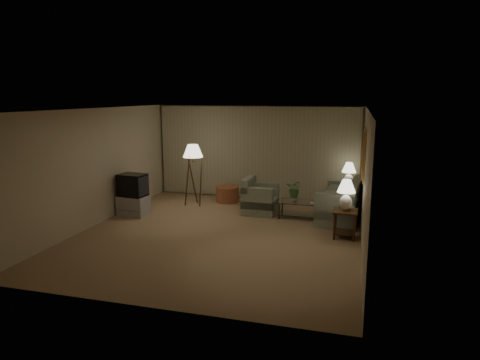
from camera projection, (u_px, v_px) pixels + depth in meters
name	position (u px, v px, depth m)	size (l,w,h in m)	color
ground	(220.00, 233.00, 9.45)	(7.00, 7.00, 0.00)	#957952
room_shell	(240.00, 146.00, 10.53)	(6.04, 7.02, 2.72)	#C5B797
sofa	(340.00, 204.00, 10.37)	(2.02, 1.33, 0.80)	gray
armchair	(260.00, 199.00, 10.96)	(0.91, 0.87, 0.73)	gray
side_table_near	(345.00, 219.00, 9.05)	(0.50, 0.50, 0.60)	#34200E
side_table_far	(348.00, 194.00, 11.43)	(0.44, 0.37, 0.60)	#34200E
table_lamp_near	(346.00, 192.00, 8.94)	(0.38, 0.38, 0.66)	silver
table_lamp_far	(349.00, 172.00, 11.32)	(0.37, 0.37, 0.64)	silver
coffee_table	(300.00, 207.00, 10.55)	(1.11, 0.61, 0.41)	silver
tv_cabinet	(134.00, 206.00, 10.78)	(0.80, 0.55, 0.50)	#ADADAF
crt_tv	(132.00, 185.00, 10.68)	(0.71, 0.54, 0.56)	black
floor_lamp	(193.00, 174.00, 11.67)	(0.55, 0.55, 1.68)	#34200E
ottoman	(227.00, 194.00, 12.17)	(0.65, 0.65, 0.43)	#A75838
vase	(294.00, 198.00, 10.54)	(0.16, 0.16, 0.16)	silver
flowers	(295.00, 186.00, 10.48)	(0.39, 0.34, 0.44)	#407534
book	(310.00, 203.00, 10.36)	(0.15, 0.20, 0.02)	olive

